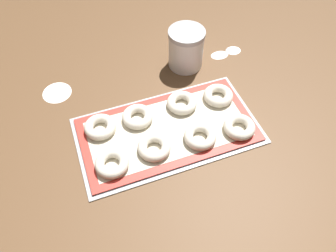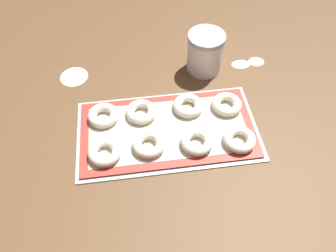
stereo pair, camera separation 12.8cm
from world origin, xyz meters
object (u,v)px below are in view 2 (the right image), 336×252
bagel_front_far_left (105,152)px  bagel_back_far_left (103,116)px  bagel_front_mid_right (197,142)px  bagel_back_far_right (227,104)px  bagel_front_mid_left (149,144)px  bagel_front_far_right (239,140)px  bagel_back_mid_right (188,106)px  baking_tray (168,130)px  bagel_back_mid_left (141,112)px  flour_canister (205,52)px

bagel_front_far_left → bagel_back_far_left: size_ratio=1.00×
bagel_front_far_left → bagel_front_mid_right: same height
bagel_front_far_left → bagel_back_far_right: bearing=18.5°
bagel_front_mid_left → bagel_back_far_right: same height
bagel_front_mid_left → bagel_front_far_right: 0.26m
bagel_back_mid_right → baking_tray: bearing=-135.6°
bagel_front_far_left → bagel_back_far_right: (0.38, 0.13, 0.00)m
bagel_back_far_left → bagel_front_far_left: bearing=-89.2°
bagel_front_far_left → bagel_back_far_right: same height
bagel_back_mid_left → bagel_back_far_right: (0.27, -0.01, 0.00)m
bagel_front_mid_left → bagel_back_mid_right: bearing=43.6°
bagel_front_mid_right → bagel_back_far_left: size_ratio=1.00×
bagel_back_mid_left → bagel_back_mid_right: bearing=2.1°
bagel_front_far_right → bagel_back_far_left: same height
bagel_front_far_left → bagel_front_mid_right: size_ratio=1.00×
bagel_front_mid_right → bagel_back_far_right: 0.17m
bagel_front_mid_left → bagel_back_far_right: size_ratio=1.00×
bagel_front_mid_right → bagel_back_mid_right: size_ratio=1.00×
bagel_back_mid_left → bagel_back_far_right: bearing=-1.2°
bagel_front_far_left → bagel_front_far_right: 0.38m
bagel_front_far_right → bagel_back_far_right: same height
bagel_back_far_left → bagel_back_mid_right: 0.26m
bagel_front_mid_left → bagel_back_far_right: bearing=24.7°
bagel_front_far_right → bagel_back_far_left: bearing=159.7°
bagel_front_mid_left → bagel_front_mid_right: size_ratio=1.00×
bagel_front_mid_right → bagel_back_mid_left: same height
bagel_front_mid_right → bagel_back_far_right: size_ratio=1.00×
bagel_back_mid_left → baking_tray: bearing=-41.4°
bagel_front_mid_left → bagel_back_far_right: (0.25, 0.12, 0.00)m
bagel_back_mid_left → bagel_front_mid_left: bearing=-84.9°
flour_canister → bagel_back_far_left: bearing=-151.2°
bagel_front_mid_left → bagel_back_mid_left: bearing=95.1°
bagel_front_far_left → flour_canister: 0.48m
baking_tray → bagel_back_far_left: size_ratio=5.73×
bagel_back_mid_left → bagel_back_far_left: bearing=179.6°
baking_tray → bagel_back_mid_right: bagel_back_mid_right is taller
bagel_back_mid_left → bagel_back_mid_right: 0.15m
bagel_back_mid_right → flour_canister: bearing=64.7°
baking_tray → bagel_front_mid_right: bagel_front_mid_right is taller
bagel_back_far_left → flour_canister: bearing=28.8°
bagel_front_far_right → bagel_back_far_left: 0.41m
bagel_front_far_left → flour_canister: bearing=43.1°
bagel_back_mid_left → bagel_back_mid_right: same height
bagel_back_mid_right → bagel_back_mid_left: bearing=-177.9°
baking_tray → bagel_back_mid_right: bearing=44.4°
baking_tray → bagel_back_far_right: size_ratio=5.73×
bagel_front_far_left → bagel_back_far_left: (-0.00, 0.13, 0.00)m
bagel_back_mid_left → bagel_back_far_right: 0.27m
bagel_back_mid_left → flour_canister: bearing=39.5°
bagel_front_far_left → bagel_back_mid_left: size_ratio=1.00×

